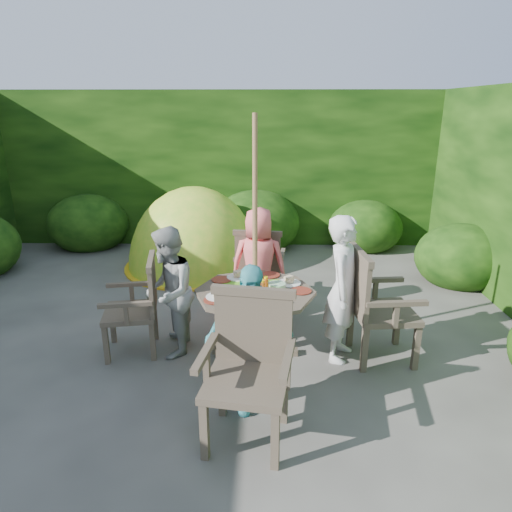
{
  "coord_description": "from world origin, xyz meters",
  "views": [
    {
      "loc": [
        0.76,
        -3.97,
        2.25
      ],
      "look_at": [
        0.67,
        0.28,
        0.85
      ],
      "focal_mm": 32.0,
      "sensor_mm": 36.0,
      "label": 1
    }
  ],
  "objects_px": {
    "child_right": "(344,289)",
    "child_front": "(250,339)",
    "garden_chair_front": "(249,365)",
    "child_back": "(259,264)",
    "garden_chair_back": "(259,267)",
    "parasol_pole": "(255,243)",
    "child_left": "(169,292)",
    "patio_table": "(255,301)",
    "dome_tent": "(196,266)",
    "garden_chair_right": "(375,305)",
    "garden_chair_left": "(138,305)"
  },
  "relations": [
    {
      "from": "child_right",
      "to": "child_front",
      "type": "relative_size",
      "value": 1.15
    },
    {
      "from": "garden_chair_front",
      "to": "child_right",
      "type": "relative_size",
      "value": 0.74
    },
    {
      "from": "garden_chair_front",
      "to": "child_back",
      "type": "xyz_separation_m",
      "value": [
        0.04,
        1.89,
        0.08
      ]
    },
    {
      "from": "garden_chair_back",
      "to": "garden_chair_front",
      "type": "height_order",
      "value": "garden_chair_front"
    },
    {
      "from": "parasol_pole",
      "to": "garden_chair_front",
      "type": "height_order",
      "value": "parasol_pole"
    },
    {
      "from": "child_right",
      "to": "child_left",
      "type": "xyz_separation_m",
      "value": [
        -1.6,
        0.04,
        -0.07
      ]
    },
    {
      "from": "patio_table",
      "to": "child_right",
      "type": "height_order",
      "value": "child_right"
    },
    {
      "from": "patio_table",
      "to": "dome_tent",
      "type": "relative_size",
      "value": 0.49
    },
    {
      "from": "child_left",
      "to": "garden_chair_front",
      "type": "bearing_deg",
      "value": 31.21
    },
    {
      "from": "garden_chair_right",
      "to": "child_right",
      "type": "height_order",
      "value": "child_right"
    },
    {
      "from": "parasol_pole",
      "to": "patio_table",
      "type": "bearing_deg",
      "value": 11.28
    },
    {
      "from": "child_front",
      "to": "dome_tent",
      "type": "distance_m",
      "value": 3.48
    },
    {
      "from": "parasol_pole",
      "to": "child_right",
      "type": "bearing_deg",
      "value": -1.52
    },
    {
      "from": "garden_chair_left",
      "to": "child_front",
      "type": "height_order",
      "value": "child_front"
    },
    {
      "from": "dome_tent",
      "to": "child_right",
      "type": "bearing_deg",
      "value": -58.82
    },
    {
      "from": "garden_chair_back",
      "to": "child_back",
      "type": "height_order",
      "value": "child_back"
    },
    {
      "from": "garden_chair_right",
      "to": "dome_tent",
      "type": "xyz_separation_m",
      "value": [
        -2.03,
        2.55,
        -0.54
      ]
    },
    {
      "from": "child_back",
      "to": "garden_chair_front",
      "type": "bearing_deg",
      "value": 93.46
    },
    {
      "from": "garden_chair_left",
      "to": "garden_chair_right",
      "type": "bearing_deg",
      "value": 77.72
    },
    {
      "from": "garden_chair_back",
      "to": "dome_tent",
      "type": "bearing_deg",
      "value": -48.97
    },
    {
      "from": "child_left",
      "to": "child_back",
      "type": "relative_size",
      "value": 0.99
    },
    {
      "from": "garden_chair_right",
      "to": "garden_chair_back",
      "type": "distance_m",
      "value": 1.56
    },
    {
      "from": "garden_chair_front",
      "to": "child_front",
      "type": "relative_size",
      "value": 0.86
    },
    {
      "from": "child_back",
      "to": "patio_table",
      "type": "bearing_deg",
      "value": 93.37
    },
    {
      "from": "garden_chair_left",
      "to": "dome_tent",
      "type": "xyz_separation_m",
      "value": [
        0.16,
        2.46,
        -0.48
      ]
    },
    {
      "from": "child_right",
      "to": "garden_chair_front",
      "type": "bearing_deg",
      "value": 161.97
    },
    {
      "from": "garden_chair_right",
      "to": "garden_chair_back",
      "type": "relative_size",
      "value": 1.09
    },
    {
      "from": "parasol_pole",
      "to": "garden_chair_left",
      "type": "bearing_deg",
      "value": 177.65
    },
    {
      "from": "child_front",
      "to": "garden_chair_front",
      "type": "bearing_deg",
      "value": -106.62
    },
    {
      "from": "child_front",
      "to": "patio_table",
      "type": "bearing_deg",
      "value": 70.76
    },
    {
      "from": "parasol_pole",
      "to": "child_left",
      "type": "distance_m",
      "value": 0.94
    },
    {
      "from": "garden_chair_front",
      "to": "child_back",
      "type": "relative_size",
      "value": 0.81
    },
    {
      "from": "garden_chair_back",
      "to": "child_right",
      "type": "height_order",
      "value": "child_right"
    },
    {
      "from": "patio_table",
      "to": "garden_chair_front",
      "type": "xyz_separation_m",
      "value": [
        -0.02,
        -1.09,
        -0.01
      ]
    },
    {
      "from": "child_back",
      "to": "dome_tent",
      "type": "relative_size",
      "value": 0.53
    },
    {
      "from": "parasol_pole",
      "to": "garden_chair_left",
      "type": "relative_size",
      "value": 2.46
    },
    {
      "from": "garden_chair_back",
      "to": "dome_tent",
      "type": "distance_m",
      "value": 1.78
    },
    {
      "from": "parasol_pole",
      "to": "child_right",
      "type": "relative_size",
      "value": 1.62
    },
    {
      "from": "garden_chair_front",
      "to": "child_right",
      "type": "height_order",
      "value": "child_right"
    },
    {
      "from": "child_front",
      "to": "child_left",
      "type": "bearing_deg",
      "value": 116.03
    },
    {
      "from": "parasol_pole",
      "to": "garden_chair_front",
      "type": "distance_m",
      "value": 1.23
    },
    {
      "from": "garden_chair_left",
      "to": "garden_chair_front",
      "type": "height_order",
      "value": "garden_chair_front"
    },
    {
      "from": "garden_chair_right",
      "to": "child_back",
      "type": "relative_size",
      "value": 0.81
    },
    {
      "from": "patio_table",
      "to": "child_back",
      "type": "xyz_separation_m",
      "value": [
        0.02,
        0.8,
        0.08
      ]
    },
    {
      "from": "child_right",
      "to": "dome_tent",
      "type": "height_order",
      "value": "child_right"
    },
    {
      "from": "parasol_pole",
      "to": "child_back",
      "type": "distance_m",
      "value": 0.93
    },
    {
      "from": "garden_chair_right",
      "to": "child_left",
      "type": "xyz_separation_m",
      "value": [
        -1.89,
        0.06,
        0.08
      ]
    },
    {
      "from": "patio_table",
      "to": "garden_chair_front",
      "type": "height_order",
      "value": "garden_chair_front"
    },
    {
      "from": "patio_table",
      "to": "dome_tent",
      "type": "distance_m",
      "value": 2.73
    },
    {
      "from": "child_right",
      "to": "child_back",
      "type": "bearing_deg",
      "value": 62.81
    }
  ]
}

